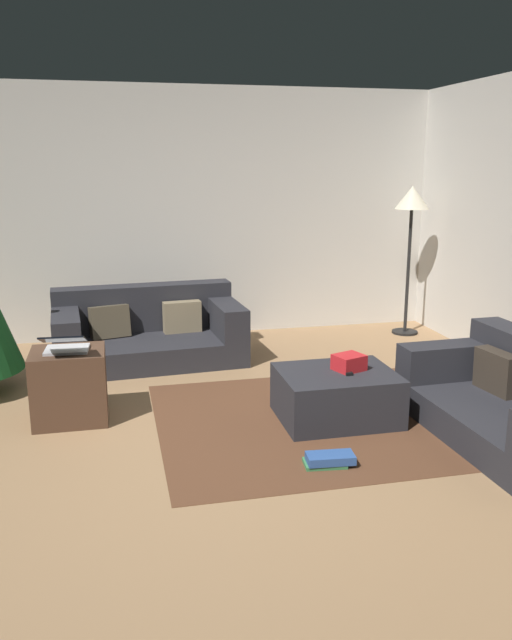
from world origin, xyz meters
TOP-DOWN VIEW (x-y plane):
  - ground_plane at (0.00, 0.00)m, footprint 6.40×6.40m
  - rear_partition at (0.00, 3.14)m, footprint 6.40×0.12m
  - couch_left at (-0.10, 2.24)m, footprint 1.77×1.03m
  - ottoman at (1.15, 0.45)m, footprint 0.83×0.67m
  - gift_box at (1.25, 0.47)m, footprint 0.25×0.23m
  - tv_remote at (1.21, 0.42)m, footprint 0.05×0.16m
  - side_table at (-0.74, 0.85)m, footprint 0.52×0.44m
  - laptop at (-0.75, 0.79)m, footprint 0.32×0.41m
  - book_stack at (0.85, -0.26)m, footprint 0.32×0.19m
  - corner_lamp at (2.71, 2.59)m, footprint 0.36×0.36m
  - area_rug at (1.15, 0.45)m, footprint 2.60×2.00m

SIDE VIEW (x-z plane):
  - ground_plane at x=0.00m, z-range 0.00..0.00m
  - area_rug at x=1.15m, z-range 0.00..0.01m
  - book_stack at x=0.85m, z-range 0.00..0.08m
  - ottoman at x=1.15m, z-range 0.00..0.36m
  - side_table at x=-0.74m, z-range 0.00..0.53m
  - couch_left at x=-0.10m, z-range -0.07..0.60m
  - tv_remote at x=1.21m, z-range 0.36..0.38m
  - gift_box at x=1.25m, z-range 0.36..0.48m
  - laptop at x=-0.75m, z-range 0.49..0.67m
  - rear_partition at x=0.00m, z-range 0.00..2.60m
  - corner_lamp at x=2.71m, z-range 0.56..2.15m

